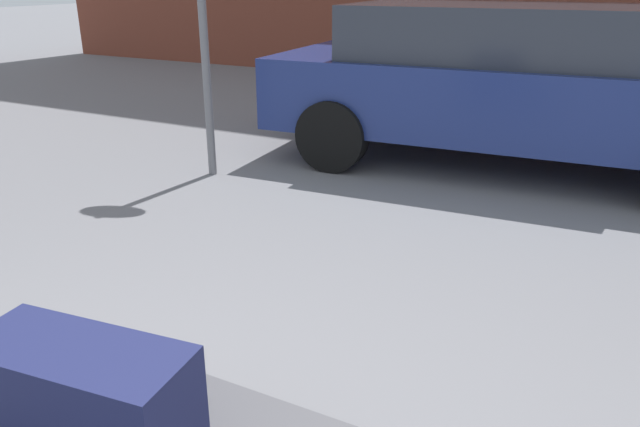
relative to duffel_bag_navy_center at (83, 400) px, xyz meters
name	(u,v)px	position (x,y,z in m)	size (l,w,h in m)	color
duffel_bag_navy_center	(83,400)	(0.00, 0.00, 0.00)	(0.66, 0.28, 0.35)	#191E47
parked_car	(508,81)	(0.22, 4.75, 0.24)	(4.41, 2.15, 1.42)	navy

